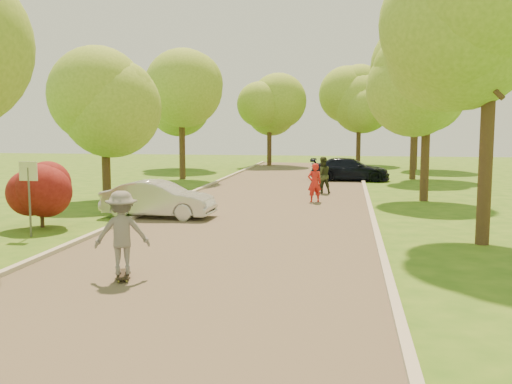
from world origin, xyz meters
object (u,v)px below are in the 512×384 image
Objects in this scene: dark_sedan at (350,169)px; longboard at (123,274)px; silver_sedan at (158,199)px; person_striped at (314,183)px; street_sign at (29,183)px; person_olive at (322,175)px; skateboarder at (122,233)px.

dark_sedan is 22.86m from longboard.
person_striped is (5.12, 4.85, 0.17)m from silver_sedan.
street_sign is 6.04m from longboard.
silver_sedan is 9.59m from person_olive.
person_striped is at bearing 63.71° from person_olive.
silver_sedan is 4.21× the size of longboard.
dark_sedan is at bearing 63.77° from street_sign.
dark_sedan is 22.86m from skateboarder.
person_olive is at bearing -122.27° from skateboarder.
skateboarder is (4.38, -3.89, -0.58)m from street_sign.
silver_sedan is at bearing 155.36° from dark_sedan.
dark_sedan is 2.61× the size of skateboarder.
silver_sedan is at bearing 22.21° from person_striped.
person_olive reaches higher than silver_sedan.
skateboarder is 1.07× the size of person_striped.
street_sign is 1.25× the size of skateboarder.
person_striped is (3.24, 12.66, 0.72)m from longboard.
silver_sedan reaches higher than longboard.
street_sign is 14.25m from person_olive.
person_olive reaches higher than longboard.
longboard is 0.53× the size of skateboarder.
street_sign reaches higher than silver_sedan.
dark_sedan is (6.60, 14.56, 0.02)m from silver_sedan.
silver_sedan is 2.25× the size of person_olive.
skateboarder reaches higher than person_striped.
skateboarder is 13.07m from person_striped.
person_olive is (7.80, 11.91, -0.70)m from street_sign.
dark_sedan is at bearing -124.26° from person_olive.
silver_sedan is 15.98m from dark_sedan.
skateboarder is 1.01× the size of person_olive.
longboard is 0.53× the size of person_olive.
longboard is at bearing 54.73° from person_olive.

